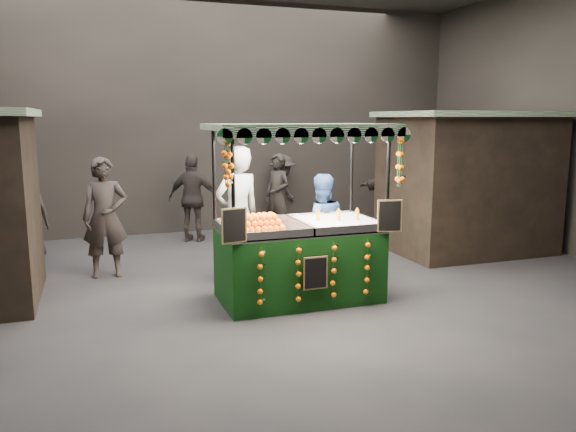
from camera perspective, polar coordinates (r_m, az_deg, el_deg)
name	(u,v)px	position (r m, az deg, el deg)	size (l,w,h in m)	color
ground	(266,296)	(8.05, -2.27, -8.06)	(12.00, 12.00, 0.00)	black
market_hall	(264,48)	(7.72, -2.44, 16.60)	(12.10, 10.10, 5.05)	black
neighbour_stall_right	(467,182)	(11.09, 17.62, 3.34)	(3.00, 2.20, 2.60)	black
juice_stall	(300,247)	(7.68, 1.24, -3.14)	(2.48, 1.46, 2.40)	black
vendor_grey	(238,215)	(8.54, -5.11, 0.11)	(0.87, 0.70, 2.07)	gray
vendor_blue	(320,227)	(8.65, 3.30, -1.17)	(0.88, 0.73, 1.65)	navy
shopper_0	(105,218)	(9.26, -18.00, -0.15)	(0.70, 0.48, 1.89)	#2A2422
shopper_1	(402,197)	(11.45, 11.47, 1.94)	(1.11, 1.00, 1.88)	#2B2423
shopper_2	(193,198)	(11.55, -9.55, 1.78)	(1.12, 0.87, 1.77)	black
shopper_3	(283,192)	(12.70, -0.54, 2.43)	(1.17, 1.23, 1.68)	black
shopper_4	(24,214)	(10.83, -25.11, 0.16)	(0.90, 0.68, 1.65)	black
shopper_5	(399,191)	(12.15, 11.19, 2.49)	(1.72, 1.60, 1.92)	#2A2522
shopper_6	(277,196)	(11.75, -1.07, 2.04)	(0.65, 0.76, 1.76)	black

